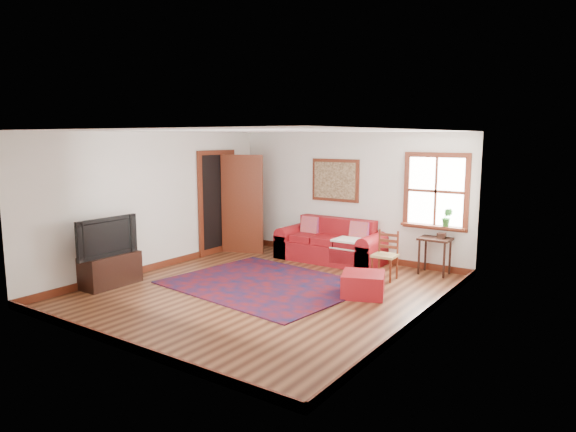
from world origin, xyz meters
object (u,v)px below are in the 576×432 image
Objects in this scene: red_leather_sofa at (331,247)px; media_cabinet at (111,270)px; side_table at (435,245)px; ladder_back_chair at (386,253)px; red_ottoman at (363,284)px.

media_cabinet is (-2.11, -3.54, -0.01)m from red_leather_sofa.
side_table is 0.69× the size of media_cabinet.
red_leather_sofa is at bearing 156.54° from ladder_back_chair.
red_leather_sofa is at bearing 110.20° from red_ottoman.
ladder_back_chair is 4.59m from media_cabinet.
red_ottoman is at bearing -84.21° from ladder_back_chair.
side_table is at bearing 52.41° from ladder_back_chair.
side_table is at bearing 4.16° from red_leather_sofa.
red_ottoman is 4.09m from media_cabinet.
red_leather_sofa is 2.52× the size of ladder_back_chair.
ladder_back_chair reaches higher than side_table.
red_ottoman is 0.96× the size of side_table.
ladder_back_chair reaches higher than red_leather_sofa.
red_leather_sofa is at bearing -175.84° from side_table.
red_ottoman is at bearing 26.79° from media_cabinet.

